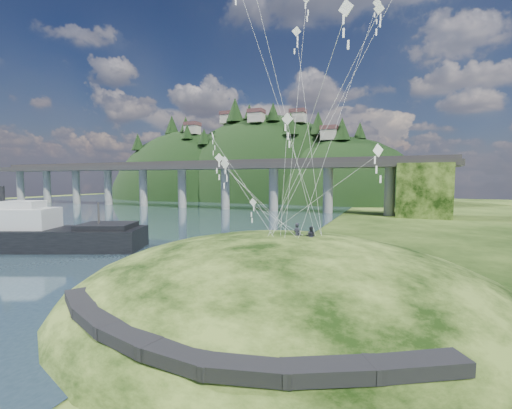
% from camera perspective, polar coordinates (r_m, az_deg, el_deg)
% --- Properties ---
extents(ground, '(320.00, 320.00, 0.00)m').
position_cam_1_polar(ground, '(28.99, -12.26, -14.56)').
color(ground, black).
rests_on(ground, ground).
extents(water, '(240.00, 240.00, 0.00)m').
position_cam_1_polar(water, '(102.59, -36.81, -1.75)').
color(water, '#314B5A').
rests_on(water, ground).
extents(grass_hill, '(36.00, 32.00, 13.00)m').
position_cam_1_polar(grass_hill, '(27.93, 4.78, -18.52)').
color(grass_hill, black).
rests_on(grass_hill, ground).
extents(footpath, '(22.29, 5.84, 0.83)m').
position_cam_1_polar(footpath, '(16.85, -9.91, -21.24)').
color(footpath, black).
rests_on(footpath, ground).
extents(bridge, '(160.00, 11.00, 15.00)m').
position_cam_1_polar(bridge, '(101.76, -2.36, 4.54)').
color(bridge, '#2D2B2B').
rests_on(bridge, ground).
extents(far_ridge, '(153.00, 70.00, 94.50)m').
position_cam_1_polar(far_ridge, '(157.29, -0.18, -1.79)').
color(far_ridge, black).
rests_on(far_ridge, ground).
extents(work_barge, '(24.68, 15.20, 8.40)m').
position_cam_1_polar(work_barge, '(52.83, -31.59, -4.18)').
color(work_barge, black).
rests_on(work_barge, ground).
extents(wooden_dock, '(12.67, 2.13, 0.90)m').
position_cam_1_polar(wooden_dock, '(35.73, -11.07, -10.24)').
color(wooden_dock, '#3C2218').
rests_on(wooden_dock, ground).
extents(kite_flyers, '(1.86, 0.75, 1.94)m').
position_cam_1_polar(kite_flyers, '(26.43, 8.09, -3.32)').
color(kite_flyers, '#22232E').
rests_on(kite_flyers, ground).
extents(kite_swarm, '(18.34, 14.53, 22.07)m').
position_cam_1_polar(kite_swarm, '(28.92, 4.62, 21.50)').
color(kite_swarm, white).
rests_on(kite_swarm, ground).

